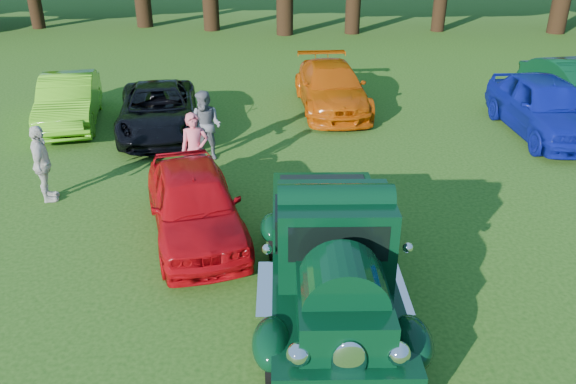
{
  "coord_description": "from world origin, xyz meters",
  "views": [
    {
      "loc": [
        -0.5,
        -8.48,
        5.8
      ],
      "look_at": [
        -0.34,
        1.06,
        1.1
      ],
      "focal_mm": 35.0,
      "sensor_mm": 36.0,
      "label": 1
    }
  ],
  "objects_px": {
    "back_car_black": "(158,110)",
    "spectator_grey": "(206,126)",
    "back_car_blue": "(546,106)",
    "spectator_white": "(42,164)",
    "spectator_pink": "(195,151)",
    "red_convertible": "(194,203)",
    "back_car_orange": "(331,87)",
    "back_car_green": "(573,83)",
    "hero_pickup": "(332,255)",
    "back_car_lime": "(69,101)"
  },
  "relations": [
    {
      "from": "back_car_black",
      "to": "spectator_grey",
      "type": "xyz_separation_m",
      "value": [
        1.65,
        -2.09,
        0.23
      ]
    },
    {
      "from": "back_car_green",
      "to": "spectator_pink",
      "type": "xyz_separation_m",
      "value": [
        -11.9,
        -6.32,
        0.18
      ]
    },
    {
      "from": "spectator_pink",
      "to": "back_car_orange",
      "type": "bearing_deg",
      "value": 43.92
    },
    {
      "from": "back_car_blue",
      "to": "back_car_green",
      "type": "height_order",
      "value": "back_car_blue"
    },
    {
      "from": "spectator_white",
      "to": "spectator_pink",
      "type": "bearing_deg",
      "value": -93.37
    },
    {
      "from": "back_car_green",
      "to": "spectator_pink",
      "type": "distance_m",
      "value": 13.47
    },
    {
      "from": "red_convertible",
      "to": "back_car_green",
      "type": "height_order",
      "value": "back_car_green"
    },
    {
      "from": "hero_pickup",
      "to": "back_car_black",
      "type": "bearing_deg",
      "value": 117.84
    },
    {
      "from": "back_car_lime",
      "to": "back_car_green",
      "type": "height_order",
      "value": "back_car_lime"
    },
    {
      "from": "back_car_orange",
      "to": "spectator_white",
      "type": "relative_size",
      "value": 2.87
    },
    {
      "from": "back_car_green",
      "to": "back_car_lime",
      "type": "bearing_deg",
      "value": 176.97
    },
    {
      "from": "red_convertible",
      "to": "back_car_black",
      "type": "height_order",
      "value": "red_convertible"
    },
    {
      "from": "back_car_black",
      "to": "red_convertible",
      "type": "bearing_deg",
      "value": -82.78
    },
    {
      "from": "back_car_green",
      "to": "hero_pickup",
      "type": "bearing_deg",
      "value": -139.35
    },
    {
      "from": "spectator_grey",
      "to": "back_car_green",
      "type": "bearing_deg",
      "value": 43.22
    },
    {
      "from": "back_car_black",
      "to": "spectator_white",
      "type": "height_order",
      "value": "spectator_white"
    },
    {
      "from": "back_car_black",
      "to": "back_car_blue",
      "type": "distance_m",
      "value": 11.28
    },
    {
      "from": "red_convertible",
      "to": "spectator_pink",
      "type": "relative_size",
      "value": 2.33
    },
    {
      "from": "back_car_lime",
      "to": "spectator_white",
      "type": "distance_m",
      "value": 5.35
    },
    {
      "from": "back_car_lime",
      "to": "spectator_white",
      "type": "xyz_separation_m",
      "value": [
        1.17,
        -5.22,
        0.14
      ]
    },
    {
      "from": "red_convertible",
      "to": "back_car_orange",
      "type": "relative_size",
      "value": 0.83
    },
    {
      "from": "back_car_orange",
      "to": "spectator_pink",
      "type": "height_order",
      "value": "spectator_pink"
    },
    {
      "from": "back_car_black",
      "to": "hero_pickup",
      "type": "bearing_deg",
      "value": -71.98
    },
    {
      "from": "back_car_orange",
      "to": "hero_pickup",
      "type": "bearing_deg",
      "value": -99.34
    },
    {
      "from": "back_car_black",
      "to": "back_car_green",
      "type": "xyz_separation_m",
      "value": [
        13.49,
        2.51,
        0.04
      ]
    },
    {
      "from": "red_convertible",
      "to": "back_car_green",
      "type": "distance_m",
      "value": 14.46
    },
    {
      "from": "spectator_grey",
      "to": "spectator_white",
      "type": "relative_size",
      "value": 1.03
    },
    {
      "from": "back_car_black",
      "to": "spectator_pink",
      "type": "height_order",
      "value": "spectator_pink"
    },
    {
      "from": "hero_pickup",
      "to": "back_car_blue",
      "type": "xyz_separation_m",
      "value": [
        6.89,
        7.88,
        -0.04
      ]
    },
    {
      "from": "back_car_green",
      "to": "back_car_black",
      "type": "bearing_deg",
      "value": -178.67
    },
    {
      "from": "back_car_black",
      "to": "back_car_blue",
      "type": "height_order",
      "value": "back_car_blue"
    },
    {
      "from": "spectator_grey",
      "to": "back_car_blue",
      "type": "bearing_deg",
      "value": 31.82
    },
    {
      "from": "back_car_lime",
      "to": "back_car_black",
      "type": "distance_m",
      "value": 2.95
    },
    {
      "from": "hero_pickup",
      "to": "back_car_green",
      "type": "xyz_separation_m",
      "value": [
        9.11,
        10.81,
        -0.17
      ]
    },
    {
      "from": "back_car_lime",
      "to": "back_car_blue",
      "type": "bearing_deg",
      "value": -16.71
    },
    {
      "from": "back_car_lime",
      "to": "spectator_pink",
      "type": "distance_m",
      "value": 6.36
    },
    {
      "from": "back_car_black",
      "to": "spectator_grey",
      "type": "bearing_deg",
      "value": -61.56
    },
    {
      "from": "back_car_green",
      "to": "spectator_white",
      "type": "relative_size",
      "value": 2.48
    },
    {
      "from": "spectator_pink",
      "to": "back_car_green",
      "type": "bearing_deg",
      "value": 13.8
    },
    {
      "from": "red_convertible",
      "to": "spectator_white",
      "type": "relative_size",
      "value": 2.38
    },
    {
      "from": "back_car_blue",
      "to": "spectator_grey",
      "type": "bearing_deg",
      "value": -171.69
    },
    {
      "from": "back_car_orange",
      "to": "back_car_blue",
      "type": "xyz_separation_m",
      "value": [
        5.99,
        -2.54,
        0.12
      ]
    },
    {
      "from": "spectator_pink",
      "to": "spectator_white",
      "type": "bearing_deg",
      "value": 177.56
    },
    {
      "from": "spectator_pink",
      "to": "spectator_white",
      "type": "xyz_separation_m",
      "value": [
        -3.28,
        -0.68,
        -0.02
      ]
    },
    {
      "from": "back_car_black",
      "to": "back_car_green",
      "type": "bearing_deg",
      "value": 0.73
    },
    {
      "from": "back_car_orange",
      "to": "back_car_green",
      "type": "height_order",
      "value": "back_car_orange"
    },
    {
      "from": "back_car_lime",
      "to": "back_car_orange",
      "type": "height_order",
      "value": "back_car_lime"
    },
    {
      "from": "hero_pickup",
      "to": "back_car_lime",
      "type": "height_order",
      "value": "hero_pickup"
    },
    {
      "from": "back_car_lime",
      "to": "spectator_white",
      "type": "height_order",
      "value": "spectator_white"
    },
    {
      "from": "red_convertible",
      "to": "back_car_green",
      "type": "bearing_deg",
      "value": 20.96
    }
  ]
}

